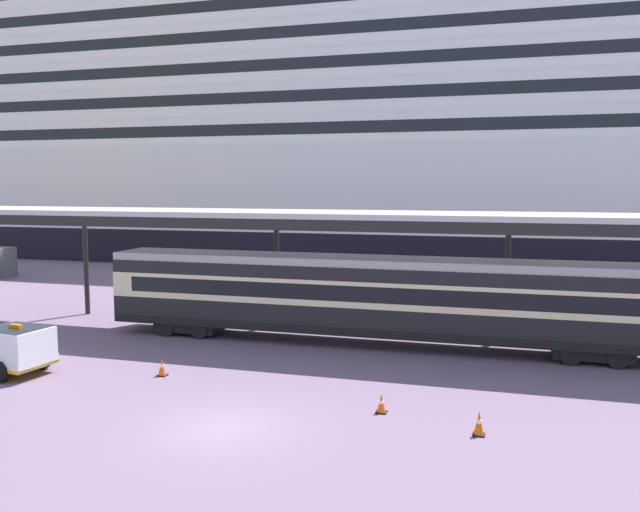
# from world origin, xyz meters

# --- Properties ---
(ground_plane) EXTENTS (400.00, 400.00, 0.00)m
(ground_plane) POSITION_xyz_m (0.00, 0.00, 0.00)
(ground_plane) COLOR slate
(cruise_ship) EXTENTS (151.05, 23.38, 36.43)m
(cruise_ship) POSITION_xyz_m (-10.00, 48.09, 12.52)
(cruise_ship) COLOR black
(cruise_ship) RESTS_ON ground
(platform_canopy) EXTENTS (46.58, 5.09, 6.18)m
(platform_canopy) POSITION_xyz_m (2.40, 11.95, 5.94)
(platform_canopy) COLOR #B7B7B7
(platform_canopy) RESTS_ON ground
(train_carriage) EXTENTS (25.98, 2.81, 4.11)m
(train_carriage) POSITION_xyz_m (2.40, 11.56, 2.32)
(train_carriage) COLOR black
(train_carriage) RESTS_ON ground
(service_truck) EXTENTS (5.42, 2.77, 2.02)m
(service_truck) POSITION_xyz_m (-11.09, 3.06, 0.99)
(service_truck) COLOR white
(service_truck) RESTS_ON ground
(traffic_cone_near) EXTENTS (0.36, 0.36, 0.70)m
(traffic_cone_near) POSITION_xyz_m (-4.65, 4.39, 0.34)
(traffic_cone_near) COLOR black
(traffic_cone_near) RESTS_ON ground
(traffic_cone_mid) EXTENTS (0.36, 0.36, 0.75)m
(traffic_cone_mid) POSITION_xyz_m (7.56, 1.57, 0.37)
(traffic_cone_mid) COLOR black
(traffic_cone_mid) RESTS_ON ground
(traffic_cone_far) EXTENTS (0.36, 0.36, 0.62)m
(traffic_cone_far) POSITION_xyz_m (4.39, 2.67, 0.30)
(traffic_cone_far) COLOR black
(traffic_cone_far) RESTS_ON ground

